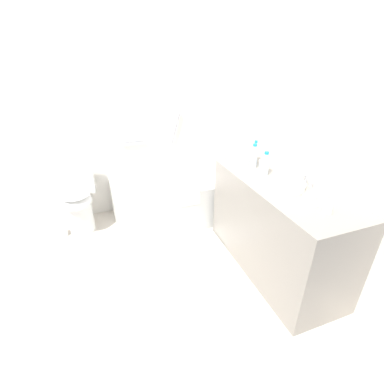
{
  "coord_description": "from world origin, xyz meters",
  "views": [
    {
      "loc": [
        -0.13,
        -2.01,
        1.82
      ],
      "look_at": [
        0.7,
        0.22,
        0.61
      ],
      "focal_mm": 25.85,
      "sensor_mm": 36.0,
      "label": 1
    }
  ],
  "objects_px": {
    "drinking_glass_2": "(246,157)",
    "water_bottle_0": "(254,156)",
    "soap_dish": "(311,196)",
    "toilet": "(78,200)",
    "toilet_paper_roll": "(62,230)",
    "sink_basin": "(287,185)",
    "bath_mat": "(195,244)",
    "sink_faucet": "(304,180)",
    "water_bottle_1": "(265,164)",
    "drinking_glass_1": "(323,200)",
    "drinking_glass_0": "(263,164)",
    "water_bottle_2": "(255,152)",
    "bathtub": "(178,196)",
    "drinking_glass_3": "(328,207)"
  },
  "relations": [
    {
      "from": "sink_faucet",
      "to": "sink_basin",
      "type": "bearing_deg",
      "value": 180.0
    },
    {
      "from": "toilet",
      "to": "drinking_glass_1",
      "type": "distance_m",
      "value": 2.42
    },
    {
      "from": "water_bottle_0",
      "to": "soap_dish",
      "type": "height_order",
      "value": "water_bottle_0"
    },
    {
      "from": "bathtub",
      "to": "bath_mat",
      "type": "bearing_deg",
      "value": -90.73
    },
    {
      "from": "soap_dish",
      "to": "water_bottle_0",
      "type": "bearing_deg",
      "value": 96.98
    },
    {
      "from": "bathtub",
      "to": "soap_dish",
      "type": "xyz_separation_m",
      "value": [
        0.6,
        -1.41,
        0.59
      ]
    },
    {
      "from": "water_bottle_1",
      "to": "soap_dish",
      "type": "distance_m",
      "value": 0.5
    },
    {
      "from": "drinking_glass_2",
      "to": "water_bottle_0",
      "type": "bearing_deg",
      "value": -88.44
    },
    {
      "from": "water_bottle_0",
      "to": "drinking_glass_3",
      "type": "height_order",
      "value": "water_bottle_0"
    },
    {
      "from": "drinking_glass_0",
      "to": "soap_dish",
      "type": "height_order",
      "value": "drinking_glass_0"
    },
    {
      "from": "water_bottle_0",
      "to": "drinking_glass_0",
      "type": "relative_size",
      "value": 2.89
    },
    {
      "from": "water_bottle_2",
      "to": "soap_dish",
      "type": "bearing_deg",
      "value": -90.33
    },
    {
      "from": "drinking_glass_3",
      "to": "soap_dish",
      "type": "bearing_deg",
      "value": 76.73
    },
    {
      "from": "bathtub",
      "to": "drinking_glass_1",
      "type": "xyz_separation_m",
      "value": [
        0.59,
        -1.53,
        0.62
      ]
    },
    {
      "from": "toilet",
      "to": "toilet_paper_roll",
      "type": "xyz_separation_m",
      "value": [
        -0.22,
        -0.08,
        -0.3
      ]
    },
    {
      "from": "bath_mat",
      "to": "water_bottle_1",
      "type": "bearing_deg",
      "value": -30.45
    },
    {
      "from": "sink_faucet",
      "to": "toilet_paper_roll",
      "type": "height_order",
      "value": "sink_faucet"
    },
    {
      "from": "water_bottle_0",
      "to": "drinking_glass_2",
      "type": "relative_size",
      "value": 2.15
    },
    {
      "from": "sink_faucet",
      "to": "drinking_glass_0",
      "type": "xyz_separation_m",
      "value": [
        -0.12,
        0.42,
        0.0
      ]
    },
    {
      "from": "drinking_glass_2",
      "to": "soap_dish",
      "type": "relative_size",
      "value": 1.14
    },
    {
      "from": "drinking_glass_3",
      "to": "water_bottle_2",
      "type": "bearing_deg",
      "value": 86.89
    },
    {
      "from": "water_bottle_1",
      "to": "bathtub",
      "type": "bearing_deg",
      "value": 119.25
    },
    {
      "from": "sink_basin",
      "to": "water_bottle_0",
      "type": "xyz_separation_m",
      "value": [
        -0.02,
        0.47,
        0.08
      ]
    },
    {
      "from": "water_bottle_0",
      "to": "drinking_glass_3",
      "type": "xyz_separation_m",
      "value": [
        0.03,
        -0.89,
        -0.06
      ]
    },
    {
      "from": "water_bottle_2",
      "to": "drinking_glass_0",
      "type": "xyz_separation_m",
      "value": [
        -0.02,
        -0.17,
        -0.06
      ]
    },
    {
      "from": "soap_dish",
      "to": "water_bottle_2",
      "type": "bearing_deg",
      "value": 89.67
    },
    {
      "from": "toilet",
      "to": "water_bottle_0",
      "type": "relative_size",
      "value": 3.43
    },
    {
      "from": "water_bottle_1",
      "to": "soap_dish",
      "type": "xyz_separation_m",
      "value": [
        0.08,
        -0.48,
        -0.09
      ]
    },
    {
      "from": "water_bottle_2",
      "to": "drinking_glass_2",
      "type": "height_order",
      "value": "water_bottle_2"
    },
    {
      "from": "sink_basin",
      "to": "drinking_glass_1",
      "type": "relative_size",
      "value": 3.33
    },
    {
      "from": "sink_basin",
      "to": "bath_mat",
      "type": "relative_size",
      "value": 0.54
    },
    {
      "from": "water_bottle_0",
      "to": "water_bottle_1",
      "type": "xyz_separation_m",
      "value": [
        -0.0,
        -0.19,
        -0.01
      ]
    },
    {
      "from": "toilet_paper_roll",
      "to": "water_bottle_2",
      "type": "bearing_deg",
      "value": -18.6
    },
    {
      "from": "toilet",
      "to": "bath_mat",
      "type": "relative_size",
      "value": 1.45
    },
    {
      "from": "soap_dish",
      "to": "drinking_glass_2",
      "type": "bearing_deg",
      "value": 96.17
    },
    {
      "from": "drinking_glass_0",
      "to": "drinking_glass_3",
      "type": "height_order",
      "value": "drinking_glass_3"
    },
    {
      "from": "water_bottle_1",
      "to": "drinking_glass_2",
      "type": "distance_m",
      "value": 0.31
    },
    {
      "from": "water_bottle_1",
      "to": "drinking_glass_1",
      "type": "bearing_deg",
      "value": -83.56
    },
    {
      "from": "water_bottle_1",
      "to": "bath_mat",
      "type": "height_order",
      "value": "water_bottle_1"
    },
    {
      "from": "drinking_glass_1",
      "to": "drinking_glass_3",
      "type": "relative_size",
      "value": 1.03
    },
    {
      "from": "sink_faucet",
      "to": "drinking_glass_3",
      "type": "height_order",
      "value": "sink_faucet"
    },
    {
      "from": "drinking_glass_2",
      "to": "sink_basin",
      "type": "bearing_deg",
      "value": -87.51
    },
    {
      "from": "water_bottle_2",
      "to": "drinking_glass_1",
      "type": "height_order",
      "value": "water_bottle_2"
    },
    {
      "from": "drinking_glass_0",
      "to": "soap_dish",
      "type": "xyz_separation_m",
      "value": [
        0.02,
        -0.62,
        -0.03
      ]
    },
    {
      "from": "sink_faucet",
      "to": "water_bottle_1",
      "type": "height_order",
      "value": "water_bottle_1"
    },
    {
      "from": "bath_mat",
      "to": "water_bottle_2",
      "type": "bearing_deg",
      "value": -0.13
    },
    {
      "from": "sink_faucet",
      "to": "water_bottle_0",
      "type": "height_order",
      "value": "water_bottle_0"
    },
    {
      "from": "drinking_glass_0",
      "to": "toilet_paper_roll",
      "type": "bearing_deg",
      "value": 156.69
    },
    {
      "from": "sink_faucet",
      "to": "water_bottle_2",
      "type": "relative_size",
      "value": 0.73
    },
    {
      "from": "water_bottle_1",
      "to": "drinking_glass_0",
      "type": "distance_m",
      "value": 0.16
    }
  ]
}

